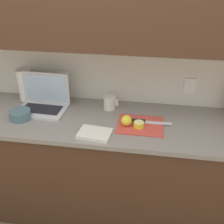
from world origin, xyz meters
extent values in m
plane|color=brown|center=(0.00, 0.00, 0.00)|extent=(12.00, 12.00, 0.00)
cube|color=silver|center=(0.00, 0.36, 1.30)|extent=(5.20, 0.06, 2.60)
cube|color=white|center=(-0.30, 0.32, 1.10)|extent=(0.09, 0.01, 0.12)
cube|color=white|center=(0.74, 0.32, 1.10)|extent=(0.09, 0.01, 0.12)
cube|color=#472D1E|center=(0.00, 0.00, 0.44)|extent=(2.44, 0.61, 0.89)
cube|color=gray|center=(0.00, 0.00, 0.90)|extent=(2.52, 0.65, 0.03)
cube|color=silver|center=(-0.40, 0.05, 0.93)|extent=(0.38, 0.27, 0.02)
cube|color=black|center=(-0.40, 0.05, 0.94)|extent=(0.31, 0.16, 0.00)
cube|color=silver|center=(-0.39, 0.18, 1.07)|extent=(0.38, 0.02, 0.26)
cube|color=silver|center=(-0.39, 0.17, 1.07)|extent=(0.33, 0.02, 0.22)
cube|color=#D1473D|center=(0.38, -0.04, 0.93)|extent=(0.33, 0.27, 0.01)
cube|color=silver|center=(0.51, 0.00, 0.93)|extent=(0.19, 0.04, 0.00)
cylinder|color=black|center=(0.36, 0.00, 0.94)|extent=(0.11, 0.02, 0.02)
cylinder|color=yellow|center=(0.37, -0.07, 0.95)|extent=(0.08, 0.08, 0.04)
cylinder|color=#F4EAA3|center=(0.37, -0.07, 0.97)|extent=(0.07, 0.07, 0.00)
sphere|color=yellow|center=(0.29, -0.06, 0.97)|extent=(0.08, 0.08, 0.08)
cylinder|color=silver|center=(0.12, 0.18, 0.97)|extent=(0.10, 0.10, 0.10)
cube|color=silver|center=(0.18, 0.18, 0.98)|extent=(0.02, 0.01, 0.06)
cylinder|color=slate|center=(-0.51, -0.08, 0.96)|extent=(0.16, 0.16, 0.07)
cylinder|color=white|center=(-0.60, 0.24, 1.05)|extent=(0.12, 0.12, 0.27)
cube|color=silver|center=(0.08, -0.21, 0.93)|extent=(0.24, 0.18, 0.02)
camera|label=1|loc=(0.45, -1.76, 2.00)|focal=45.00mm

